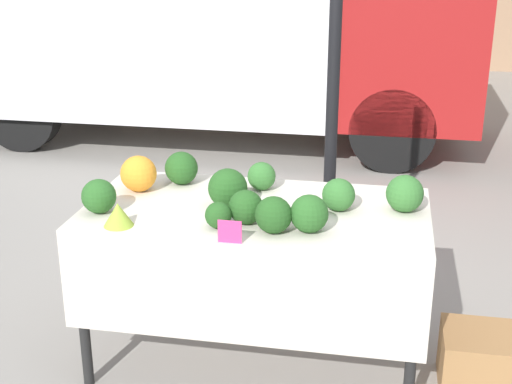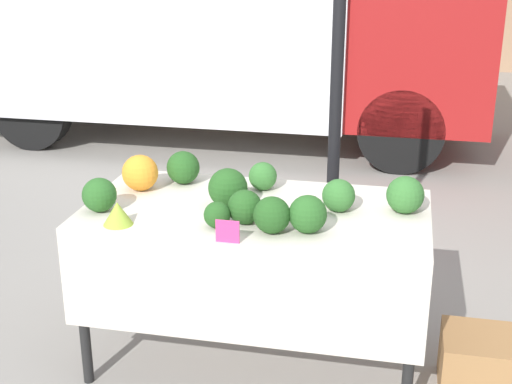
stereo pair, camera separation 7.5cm
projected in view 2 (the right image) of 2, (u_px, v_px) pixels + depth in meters
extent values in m
plane|color=gray|center=(256.00, 357.00, 3.67)|extent=(40.00, 40.00, 0.00)
cylinder|color=black|center=(336.00, 107.00, 3.95)|extent=(0.07, 0.07, 2.29)
cube|color=silver|center=(159.00, 1.00, 7.24)|extent=(3.99, 1.95, 2.08)
cube|color=maroon|center=(421.00, 38.00, 6.82)|extent=(1.28, 1.79, 1.50)
cylinder|color=black|center=(401.00, 130.00, 6.37)|extent=(0.77, 0.22, 0.77)
cylinder|color=black|center=(404.00, 93.00, 7.82)|extent=(0.77, 0.22, 0.77)
cylinder|color=black|center=(32.00, 110.00, 7.08)|extent=(0.77, 0.22, 0.77)
cylinder|color=black|center=(97.00, 80.00, 8.52)|extent=(0.77, 0.22, 0.77)
cube|color=beige|center=(256.00, 211.00, 3.39)|extent=(1.63, 0.86, 0.03)
cube|color=beige|center=(236.00, 298.00, 3.08)|extent=(1.63, 0.01, 0.45)
cylinder|color=black|center=(82.00, 309.00, 3.34)|extent=(0.05, 0.05, 0.80)
cylinder|color=black|center=(410.00, 345.00, 3.04)|extent=(0.05, 0.05, 0.80)
cylinder|color=black|center=(139.00, 245.00, 4.01)|extent=(0.05, 0.05, 0.80)
cylinder|color=black|center=(412.00, 270.00, 3.72)|extent=(0.05, 0.05, 0.80)
sphere|color=orange|center=(140.00, 173.00, 3.58)|extent=(0.18, 0.18, 0.18)
cone|color=#93B238|center=(118.00, 213.00, 3.17)|extent=(0.13, 0.13, 0.11)
sphere|color=#23511E|center=(228.00, 188.00, 3.36)|extent=(0.19, 0.19, 0.19)
sphere|color=#336B2D|center=(339.00, 196.00, 3.31)|extent=(0.16, 0.16, 0.16)
sphere|color=#336B2D|center=(263.00, 176.00, 3.59)|extent=(0.14, 0.14, 0.14)
sphere|color=#23511E|center=(272.00, 215.00, 3.08)|extent=(0.16, 0.16, 0.16)
sphere|color=#23511E|center=(245.00, 207.00, 3.18)|extent=(0.16, 0.16, 0.16)
sphere|color=#285B23|center=(308.00, 214.00, 3.08)|extent=(0.17, 0.17, 0.17)
sphere|color=#23511E|center=(217.00, 215.00, 3.14)|extent=(0.12, 0.12, 0.12)
sphere|color=#336B2D|center=(405.00, 195.00, 3.29)|extent=(0.18, 0.18, 0.18)
sphere|color=#285B23|center=(99.00, 195.00, 3.31)|extent=(0.16, 0.16, 0.16)
sphere|color=#23511E|center=(183.00, 168.00, 3.68)|extent=(0.17, 0.17, 0.17)
cube|color=#E53D84|center=(227.00, 231.00, 2.99)|extent=(0.10, 0.01, 0.10)
cube|color=#9E7042|center=(493.00, 365.00, 3.34)|extent=(0.48, 0.34, 0.29)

